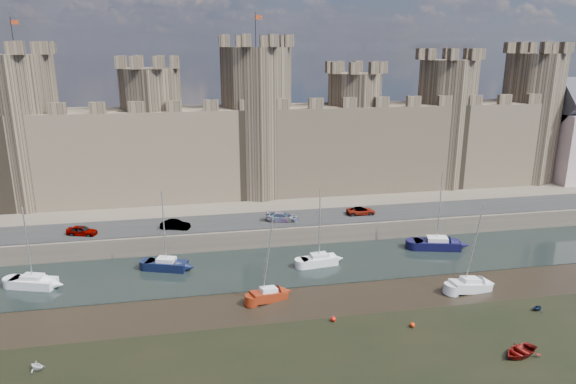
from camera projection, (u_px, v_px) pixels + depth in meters
name	position (u px, v px, depth m)	size (l,w,h in m)	color
water_channel	(268.00, 267.00, 61.64)	(160.00, 12.00, 0.08)	black
quay	(239.00, 182.00, 95.34)	(160.00, 60.00, 2.50)	#4C443A
road	(257.00, 220.00, 70.41)	(160.00, 7.00, 0.10)	black
castle	(241.00, 138.00, 81.04)	(108.50, 11.00, 29.00)	#42382B
car_0	(82.00, 231.00, 64.77)	(1.52, 3.79, 1.29)	gray
car_1	(175.00, 225.00, 66.96)	(1.33, 3.81, 1.26)	gray
car_2	(283.00, 217.00, 69.99)	(1.80, 4.43, 1.29)	gray
car_3	(361.00, 211.00, 72.82)	(1.88, 4.08, 1.13)	gray
sailboat_0	(33.00, 282.00, 56.17)	(5.29, 3.35, 9.24)	silver
sailboat_1	(167.00, 264.00, 60.56)	(5.17, 3.35, 9.66)	black
sailboat_2	(319.00, 260.00, 61.86)	(4.57, 2.21, 9.50)	white
sailboat_3	(437.00, 244.00, 66.91)	(6.21, 3.62, 10.24)	black
sailboat_4	(269.00, 294.00, 53.39)	(4.22, 2.76, 9.19)	maroon
sailboat_5	(470.00, 285.00, 55.45)	(4.69, 2.21, 9.79)	silver
dinghy_3	(37.00, 366.00, 41.89)	(1.24, 0.76, 1.44)	silver
dinghy_4	(520.00, 352.00, 43.93)	(2.50, 0.73, 3.50)	#680F0B
dinghy_7	(538.00, 308.00, 51.39)	(1.10, 0.67, 1.27)	black
buoy_1	(333.00, 319.00, 49.40)	(0.50, 0.50, 0.50)	red
buoy_3	(412.00, 325.00, 48.36)	(0.50, 0.50, 0.50)	red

